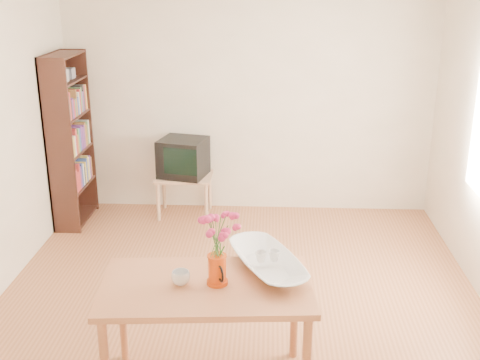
# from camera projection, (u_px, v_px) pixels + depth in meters

# --- Properties ---
(room) EXTENTS (4.50, 4.50, 4.50)m
(room) POSITION_uv_depth(u_px,v_px,m) (242.00, 154.00, 4.39)
(room) COLOR #935634
(room) RESTS_ON ground
(table) EXTENTS (1.35, 0.84, 0.75)m
(table) POSITION_uv_depth(u_px,v_px,m) (207.00, 297.00, 3.72)
(table) COLOR #A65E39
(table) RESTS_ON ground
(tv_stand) EXTENTS (0.60, 0.45, 0.46)m
(tv_stand) POSITION_uv_depth(u_px,v_px,m) (184.00, 182.00, 6.58)
(tv_stand) COLOR tan
(tv_stand) RESTS_ON ground
(bookshelf) EXTENTS (0.28, 0.70, 1.80)m
(bookshelf) POSITION_uv_depth(u_px,v_px,m) (71.00, 146.00, 6.28)
(bookshelf) COLOR black
(bookshelf) RESTS_ON ground
(pitcher) EXTENTS (0.13, 0.20, 0.20)m
(pitcher) POSITION_uv_depth(u_px,v_px,m) (217.00, 271.00, 3.67)
(pitcher) COLOR #C83F0B
(pitcher) RESTS_ON table
(flowers) EXTENTS (0.22, 0.22, 0.31)m
(flowers) POSITION_uv_depth(u_px,v_px,m) (217.00, 233.00, 3.59)
(flowers) COLOR #DF3470
(flowers) RESTS_ON pitcher
(mug) EXTENTS (0.16, 0.16, 0.09)m
(mug) POSITION_uv_depth(u_px,v_px,m) (181.00, 278.00, 3.68)
(mug) COLOR white
(mug) RESTS_ON table
(bowl) EXTENTS (0.68, 0.68, 0.48)m
(bowl) POSITION_uv_depth(u_px,v_px,m) (268.00, 234.00, 3.82)
(bowl) COLOR white
(bowl) RESTS_ON table
(teacup_a) EXTENTS (0.07, 0.07, 0.06)m
(teacup_a) POSITION_uv_depth(u_px,v_px,m) (261.00, 241.00, 3.84)
(teacup_a) COLOR white
(teacup_a) RESTS_ON bowl
(teacup_b) EXTENTS (0.07, 0.07, 0.06)m
(teacup_b) POSITION_uv_depth(u_px,v_px,m) (274.00, 240.00, 3.85)
(teacup_b) COLOR white
(teacup_b) RESTS_ON bowl
(television) EXTENTS (0.56, 0.53, 0.41)m
(television) POSITION_uv_depth(u_px,v_px,m) (183.00, 157.00, 6.50)
(television) COLOR black
(television) RESTS_ON tv_stand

